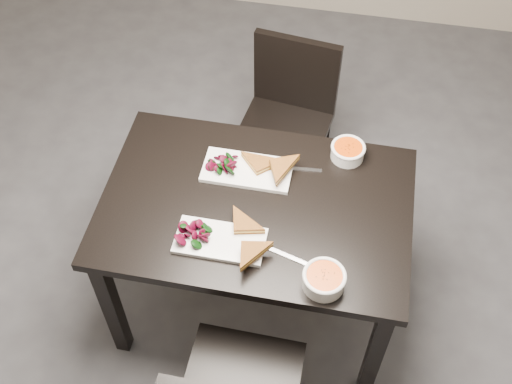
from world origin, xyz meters
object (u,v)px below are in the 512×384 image
at_px(plate_far, 247,170).
at_px(soup_bowl_far, 348,151).
at_px(plate_near, 220,241).
at_px(soup_bowl_near, 324,279).
at_px(chair_far, 288,113).
at_px(table, 256,218).

bearing_deg(plate_far, soup_bowl_far, 22.12).
bearing_deg(plate_near, soup_bowl_near, -15.30).
distance_m(chair_far, plate_near, 1.03).
xyz_separation_m(soup_bowl_near, soup_bowl_far, (0.02, 0.62, -0.00)).
bearing_deg(table, plate_far, 113.40).
xyz_separation_m(table, plate_near, (-0.10, -0.20, 0.11)).
bearing_deg(soup_bowl_near, table, 134.03).
bearing_deg(plate_far, soup_bowl_near, -51.63).
relative_size(chair_far, soup_bowl_far, 6.03).
xyz_separation_m(plate_far, soup_bowl_far, (0.39, 0.16, 0.03)).
distance_m(table, plate_far, 0.20).
relative_size(table, plate_near, 3.62).
bearing_deg(soup_bowl_far, plate_far, -157.88).
bearing_deg(plate_near, table, 64.75).
relative_size(soup_bowl_near, soup_bowl_far, 1.09).
xyz_separation_m(chair_far, soup_bowl_near, (0.29, -1.10, 0.30)).
bearing_deg(plate_near, soup_bowl_far, 50.81).
relative_size(table, plate_far, 3.37).
bearing_deg(plate_far, chair_far, 83.17).
bearing_deg(plate_near, chair_far, 83.87).
height_order(chair_far, soup_bowl_far, chair_far).
bearing_deg(table, soup_bowl_far, 43.85).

